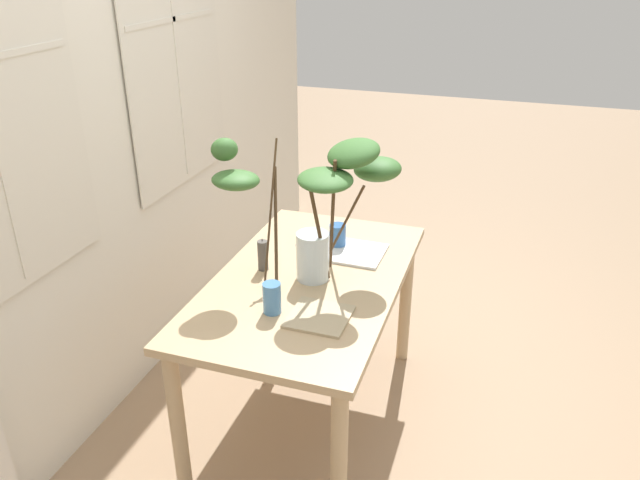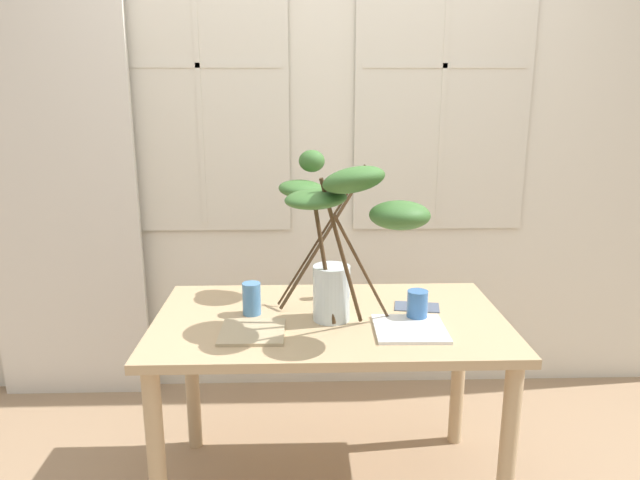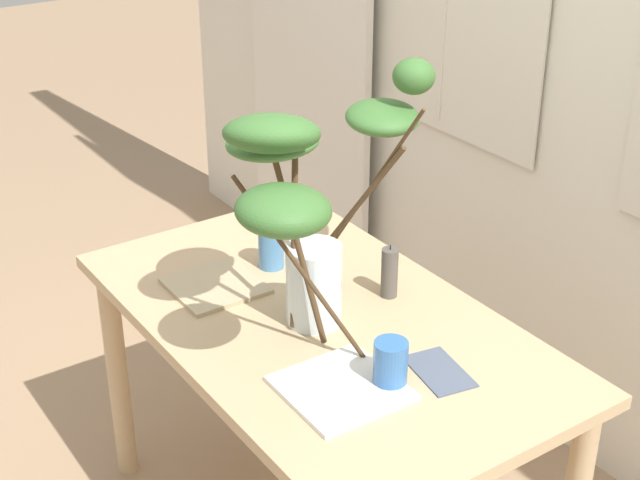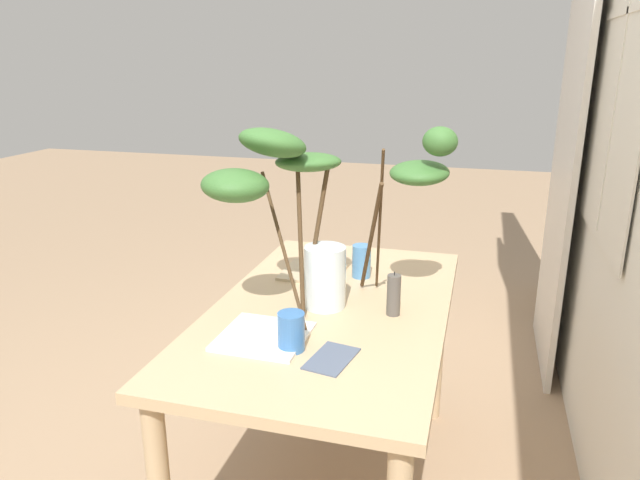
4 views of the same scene
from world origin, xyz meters
TOP-DOWN VIEW (x-y plane):
  - back_wall_with_windows at (-0.00, 0.97)m, footprint 4.71×0.14m
  - curtain_sheer_side at (-1.32, 0.84)m, footprint 0.78×0.03m
  - dining_table at (0.00, 0.00)m, footprint 1.32×0.77m
  - vase_with_branches at (0.03, -0.04)m, footprint 0.58×0.76m
  - drinking_glass_blue_left at (-0.30, 0.04)m, footprint 0.07×0.07m
  - drinking_glass_blue_right at (0.33, -0.03)m, footprint 0.08×0.08m
  - plate_square_left at (-0.28, -0.14)m, footprint 0.23×0.23m
  - plate_square_right at (0.28, -0.13)m, footprint 0.26×0.26m
  - napkin_folded at (0.35, 0.09)m, footprint 0.19×0.14m
  - pillar_candle at (0.01, 0.21)m, footprint 0.04×0.04m

SIDE VIEW (x-z plane):
  - dining_table at x=0.00m, z-range 0.27..1.03m
  - napkin_folded at x=0.35m, z-range 0.76..0.76m
  - plate_square_left at x=-0.28m, z-range 0.76..0.77m
  - plate_square_right at x=0.28m, z-range 0.76..0.77m
  - drinking_glass_blue_right at x=0.33m, z-range 0.76..0.87m
  - drinking_glass_blue_left at x=-0.30m, z-range 0.76..0.88m
  - pillar_candle at x=0.01m, z-range 0.75..0.90m
  - vase_with_branches at x=0.03m, z-range 0.82..1.45m
  - curtain_sheer_side at x=-1.32m, z-range 0.00..2.35m
  - back_wall_with_windows at x=0.00m, z-range 0.01..2.75m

